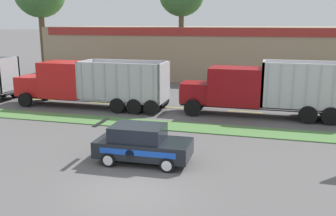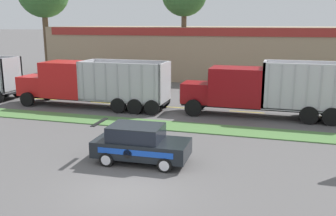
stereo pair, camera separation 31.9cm
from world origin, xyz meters
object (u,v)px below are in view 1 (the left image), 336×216
(rally_car, at_px, (142,143))
(dump_truck_mid, at_px, (254,91))
(traffic_cone, at_px, (112,141))
(dump_truck_lead, at_px, (77,84))

(rally_car, bearing_deg, dump_truck_mid, 66.68)
(dump_truck_mid, distance_m, traffic_cone, 10.63)
(dump_truck_lead, relative_size, traffic_cone, 20.64)
(rally_car, distance_m, traffic_cone, 2.74)
(traffic_cone, bearing_deg, dump_truck_mid, 52.36)
(dump_truck_mid, xyz_separation_m, traffic_cone, (-6.43, -8.34, -1.43))
(rally_car, xyz_separation_m, traffic_cone, (-2.14, 1.61, -0.58))
(dump_truck_mid, bearing_deg, traffic_cone, -127.64)
(dump_truck_lead, relative_size, rally_car, 2.72)
(traffic_cone, bearing_deg, dump_truck_lead, 127.94)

